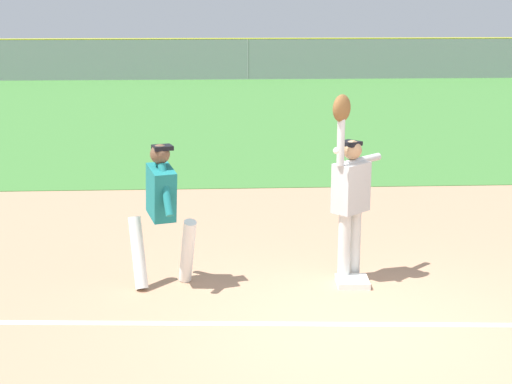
{
  "coord_description": "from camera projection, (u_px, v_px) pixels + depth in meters",
  "views": [
    {
      "loc": [
        -1.48,
        -7.39,
        3.33
      ],
      "look_at": [
        -0.98,
        1.77,
        1.05
      ],
      "focal_mm": 54.46,
      "sensor_mm": 36.0,
      "label": 1
    }
  ],
  "objects": [
    {
      "name": "outfield_grass",
      "position": [
        263.0,
        112.0,
        23.67
      ],
      "size": [
        52.37,
        19.75,
        0.01
      ],
      "primitive_type": "cube",
      "color": "#3D7533",
      "rests_on": "ground_plane"
    },
    {
      "name": "parked_car_white",
      "position": [
        310.0,
        57.0,
        36.72
      ],
      "size": [
        4.56,
        2.45,
        1.25
      ],
      "rotation": [
        0.0,
        0.0,
        -0.1
      ],
      "color": "white",
      "rests_on": "ground_plane"
    },
    {
      "name": "outfield_fence",
      "position": [
        248.0,
        59.0,
        33.03
      ],
      "size": [
        52.45,
        0.08,
        1.75
      ],
      "color": "#93999E",
      "rests_on": "ground_plane"
    },
    {
      "name": "baseball",
      "position": [
        336.0,
        151.0,
        8.84
      ],
      "size": [
        0.07,
        0.07,
        0.07
      ],
      "primitive_type": "sphere",
      "color": "white"
    },
    {
      "name": "runner",
      "position": [
        162.0,
        205.0,
        9.05
      ],
      "size": [
        0.86,
        0.83,
        1.72
      ],
      "rotation": [
        0.0,
        0.0,
        0.31
      ],
      "color": "white",
      "rests_on": "ground_plane"
    },
    {
      "name": "first_base",
      "position": [
        352.0,
        282.0,
        9.3
      ],
      "size": [
        0.39,
        0.39,
        0.08
      ],
      "primitive_type": "cube",
      "rotation": [
        0.0,
        0.0,
        -0.04
      ],
      "color": "white",
      "rests_on": "ground_plane"
    },
    {
      "name": "parked_car_silver",
      "position": [
        21.0,
        57.0,
        36.77
      ],
      "size": [
        4.49,
        2.3,
        1.25
      ],
      "rotation": [
        0.0,
        0.0,
        0.05
      ],
      "color": "#B7B7BC",
      "rests_on": "ground_plane"
    },
    {
      "name": "parked_car_tan",
      "position": [
        113.0,
        57.0,
        37.09
      ],
      "size": [
        4.53,
        2.38,
        1.25
      ],
      "rotation": [
        0.0,
        0.0,
        0.08
      ],
      "color": "tan",
      "rests_on": "ground_plane"
    },
    {
      "name": "parked_car_blue",
      "position": [
        401.0,
        56.0,
        37.78
      ],
      "size": [
        4.51,
        2.33,
        1.25
      ],
      "rotation": [
        0.0,
        0.0,
        0.06
      ],
      "color": "#23389E",
      "rests_on": "ground_plane"
    },
    {
      "name": "parked_car_black",
      "position": [
        211.0,
        56.0,
        37.18
      ],
      "size": [
        4.48,
        2.27,
        1.25
      ],
      "rotation": [
        0.0,
        0.0,
        -0.04
      ],
      "color": "black",
      "rests_on": "ground_plane"
    },
    {
      "name": "ground_plane",
      "position": [
        359.0,
        330.0,
        8.04
      ],
      "size": [
        80.15,
        80.15,
        0.0
      ],
      "primitive_type": "plane",
      "color": "tan"
    },
    {
      "name": "fielder",
      "position": [
        350.0,
        190.0,
        9.25
      ],
      "size": [
        0.74,
        0.68,
        2.28
      ],
      "rotation": [
        0.0,
        0.0,
        2.31
      ],
      "color": "silver",
      "rests_on": "ground_plane"
    }
  ]
}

